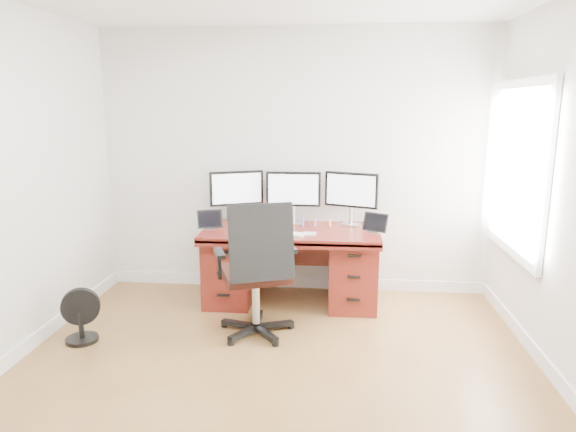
# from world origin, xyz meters

# --- Properties ---
(ground) EXTENTS (4.50, 4.50, 0.00)m
(ground) POSITION_xyz_m (0.00, 0.00, 0.00)
(ground) COLOR brown
(ground) RESTS_ON ground
(back_wall) EXTENTS (4.00, 0.10, 2.70)m
(back_wall) POSITION_xyz_m (0.00, 2.25, 1.35)
(back_wall) COLOR silver
(back_wall) RESTS_ON ground
(desk) EXTENTS (1.70, 0.80, 0.75)m
(desk) POSITION_xyz_m (0.00, 1.83, 0.40)
(desk) COLOR #601913
(desk) RESTS_ON ground
(office_chair) EXTENTS (0.81, 0.81, 1.18)m
(office_chair) POSITION_xyz_m (-0.22, 1.03, 0.39)
(office_chair) COLOR black
(office_chair) RESTS_ON ground
(floor_fan) EXTENTS (0.31, 0.27, 0.45)m
(floor_fan) POSITION_xyz_m (-1.66, 0.78, 0.22)
(floor_fan) COLOR black
(floor_fan) RESTS_ON ground
(monitor_left) EXTENTS (0.52, 0.25, 0.53)m
(monitor_left) POSITION_xyz_m (-0.58, 2.07, 1.09)
(monitor_left) COLOR silver
(monitor_left) RESTS_ON desk
(monitor_center) EXTENTS (0.55, 0.14, 0.53)m
(monitor_center) POSITION_xyz_m (-0.00, 2.07, 1.09)
(monitor_center) COLOR silver
(monitor_center) RESTS_ON desk
(monitor_right) EXTENTS (0.53, 0.23, 0.53)m
(monitor_right) POSITION_xyz_m (0.58, 2.07, 1.09)
(monitor_right) COLOR silver
(monitor_right) RESTS_ON desk
(tablet_left) EXTENTS (0.25, 0.14, 0.19)m
(tablet_left) POSITION_xyz_m (-0.79, 1.75, 0.84)
(tablet_left) COLOR silver
(tablet_left) RESTS_ON desk
(tablet_right) EXTENTS (0.24, 0.18, 0.19)m
(tablet_right) POSITION_xyz_m (0.80, 1.75, 0.84)
(tablet_right) COLOR silver
(tablet_right) RESTS_ON desk
(keyboard) EXTENTS (0.33, 0.21, 0.01)m
(keyboard) POSITION_xyz_m (0.01, 1.61, 0.76)
(keyboard) COLOR silver
(keyboard) RESTS_ON desk
(trackpad) EXTENTS (0.12, 0.12, 0.01)m
(trackpad) POSITION_xyz_m (0.19, 1.63, 0.76)
(trackpad) COLOR #B6B9BD
(trackpad) RESTS_ON desk
(drawing_tablet) EXTENTS (0.23, 0.16, 0.01)m
(drawing_tablet) POSITION_xyz_m (-0.31, 1.64, 0.76)
(drawing_tablet) COLOR black
(drawing_tablet) RESTS_ON desk
(phone) EXTENTS (0.14, 0.08, 0.01)m
(phone) POSITION_xyz_m (-0.04, 1.81, 0.76)
(phone) COLOR black
(phone) RESTS_ON desk
(figurine_yellow) EXTENTS (0.03, 0.03, 0.08)m
(figurine_yellow) POSITION_xyz_m (-0.36, 1.95, 0.79)
(figurine_yellow) COLOR tan
(figurine_yellow) RESTS_ON desk
(figurine_brown) EXTENTS (0.03, 0.03, 0.08)m
(figurine_brown) POSITION_xyz_m (-0.22, 1.95, 0.79)
(figurine_brown) COLOR #966E4F
(figurine_brown) RESTS_ON desk
(figurine_blue) EXTENTS (0.03, 0.03, 0.08)m
(figurine_blue) POSITION_xyz_m (-0.15, 1.95, 0.79)
(figurine_blue) COLOR #6986E0
(figurine_blue) RESTS_ON desk
(figurine_purple) EXTENTS (0.03, 0.03, 0.08)m
(figurine_purple) POSITION_xyz_m (0.11, 1.95, 0.79)
(figurine_purple) COLOR #8764DF
(figurine_purple) RESTS_ON desk
(figurine_pink) EXTENTS (0.03, 0.03, 0.08)m
(figurine_pink) POSITION_xyz_m (0.23, 1.95, 0.79)
(figurine_pink) COLOR #D95B9F
(figurine_pink) RESTS_ON desk
(figurine_orange) EXTENTS (0.03, 0.03, 0.08)m
(figurine_orange) POSITION_xyz_m (0.38, 1.95, 0.79)
(figurine_orange) COLOR #FD8745
(figurine_orange) RESTS_ON desk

